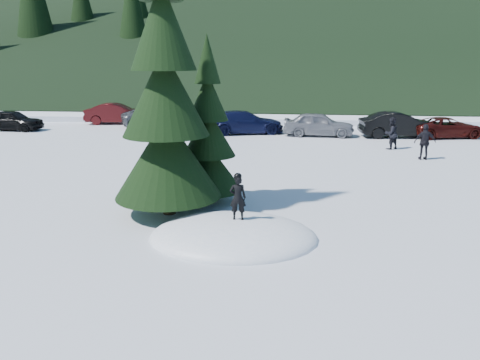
# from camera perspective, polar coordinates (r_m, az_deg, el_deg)

# --- Properties ---
(ground) EXTENTS (200.00, 200.00, 0.00)m
(ground) POSITION_cam_1_polar(r_m,az_deg,el_deg) (12.49, -0.80, -7.04)
(ground) COLOR white
(ground) RESTS_ON ground
(snow_mound) EXTENTS (4.48, 3.52, 0.96)m
(snow_mound) POSITION_cam_1_polar(r_m,az_deg,el_deg) (12.49, -0.80, -7.04)
(snow_mound) COLOR white
(snow_mound) RESTS_ON ground
(spruce_tall) EXTENTS (3.20, 3.20, 8.60)m
(spruce_tall) POSITION_cam_1_polar(r_m,az_deg,el_deg) (13.87, -9.09, 9.08)
(spruce_tall) COLOR black
(spruce_tall) RESTS_ON ground
(spruce_short) EXTENTS (2.20, 2.20, 5.37)m
(spruce_short) POSITION_cam_1_polar(r_m,az_deg,el_deg) (15.17, -3.86, 5.04)
(spruce_short) COLOR black
(spruce_short) RESTS_ON ground
(child_skier) EXTENTS (0.46, 0.32, 1.19)m
(child_skier) POSITION_cam_1_polar(r_m,az_deg,el_deg) (12.24, -0.27, -2.17)
(child_skier) COLOR black
(child_skier) RESTS_ON snow_mound
(adult_0) EXTENTS (1.02, 0.97, 1.67)m
(adult_0) POSITION_cam_1_polar(r_m,az_deg,el_deg) (25.82, 17.92, 5.43)
(adult_0) COLOR black
(adult_0) RESTS_ON ground
(adult_1) EXTENTS (1.00, 0.45, 1.68)m
(adult_1) POSITION_cam_1_polar(r_m,az_deg,el_deg) (23.60, 21.61, 4.33)
(adult_1) COLOR black
(adult_1) RESTS_ON ground
(car_0) EXTENTS (4.05, 1.74, 1.36)m
(car_0) POSITION_cam_1_polar(r_m,az_deg,el_deg) (34.76, -26.03, 6.57)
(car_0) COLOR black
(car_0) RESTS_ON ground
(car_1) EXTENTS (4.73, 2.30, 1.49)m
(car_1) POSITION_cam_1_polar(r_m,az_deg,el_deg) (35.74, -14.76, 7.83)
(car_1) COLOR #390A0B
(car_1) RESTS_ON ground
(car_2) EXTENTS (5.42, 4.09, 1.37)m
(car_2) POSITION_cam_1_polar(r_m,az_deg,el_deg) (33.57, -10.06, 7.58)
(car_2) COLOR #484B50
(car_2) RESTS_ON ground
(car_3) EXTENTS (5.35, 3.30, 1.45)m
(car_3) POSITION_cam_1_polar(r_m,az_deg,el_deg) (29.92, 0.53, 7.06)
(car_3) COLOR black
(car_3) RESTS_ON ground
(car_4) EXTENTS (4.39, 1.98, 1.46)m
(car_4) POSITION_cam_1_polar(r_m,az_deg,el_deg) (29.36, 9.56, 6.73)
(car_4) COLOR gray
(car_4) RESTS_ON ground
(car_5) EXTENTS (4.75, 2.04, 1.52)m
(car_5) POSITION_cam_1_polar(r_m,az_deg,el_deg) (30.01, 18.78, 6.39)
(car_5) COLOR black
(car_5) RESTS_ON ground
(car_6) EXTENTS (4.73, 2.93, 1.22)m
(car_6) POSITION_cam_1_polar(r_m,az_deg,el_deg) (31.02, 23.88, 5.88)
(car_6) COLOR #330B09
(car_6) RESTS_ON ground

